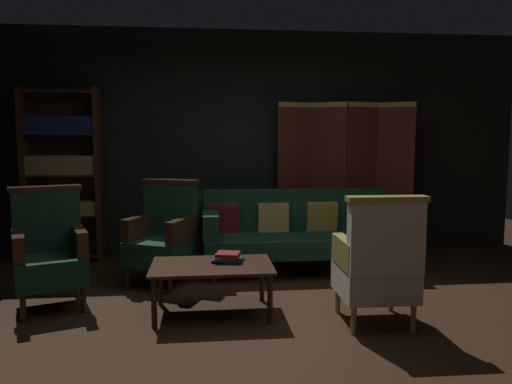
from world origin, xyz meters
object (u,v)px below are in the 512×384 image
bookshelf (63,170)px  potted_plant (181,217)px  coffee_table (212,270)px  armchair_wing_left (49,251)px  folding_screen (345,176)px  book_red_leather (228,254)px  armchair_wing_right (163,235)px  book_green_cloth (228,257)px  velvet_couch (299,229)px  book_navy_cloth (228,260)px  armchair_gilt_accent (378,264)px

bookshelf → potted_plant: size_ratio=2.20×
coffee_table → armchair_wing_left: armchair_wing_left is taller
folding_screen → book_red_leather: 2.49m
coffee_table → armchair_wing_right: 1.06m
armchair_wing_right → potted_plant: 0.87m
armchair_wing_left → book_red_leather: 1.56m
bookshelf → armchair_wing_left: size_ratio=1.97×
folding_screen → potted_plant: folding_screen is taller
bookshelf → armchair_wing_right: 1.75m
bookshelf → book_green_cloth: bookshelf is taller
coffee_table → potted_plant: size_ratio=1.08×
folding_screen → armchair_wing_left: size_ratio=1.83×
armchair_wing_right → book_green_cloth: bearing=-54.7°
velvet_couch → coffee_table: bearing=-127.4°
armchair_wing_right → book_navy_cloth: (0.61, -0.86, -0.06)m
armchair_wing_left → velvet_couch: bearing=21.6°
bookshelf → armchair_wing_left: (0.32, -1.68, -0.59)m
velvet_couch → book_navy_cloth: size_ratio=8.77×
bookshelf → velvet_couch: 2.87m
bookshelf → armchair_wing_left: bookshelf is taller
velvet_couch → armchair_wing_left: size_ratio=2.04×
armchair_wing_left → armchair_wing_right: 1.10m
book_green_cloth → book_red_leather: (0.00, 0.00, 0.03)m
velvet_couch → armchair_gilt_accent: 1.70m
book_red_leather → book_green_cloth: bearing=0.0°
armchair_wing_right → book_navy_cloth: 1.06m
velvet_couch → book_green_cloth: bearing=-125.0°
book_navy_cloth → book_green_cloth: 0.03m
armchair_wing_left → bookshelf: bearing=100.7°
bookshelf → armchair_wing_left: bearing=-79.3°
potted_plant → book_green_cloth: potted_plant is taller
velvet_couch → book_navy_cloth: (-0.85, -1.21, -0.02)m
coffee_table → book_navy_cloth: bearing=29.8°
coffee_table → book_navy_cloth: size_ratio=4.14×
book_navy_cloth → book_red_leather: bearing=0.0°
armchair_wing_right → book_red_leather: bearing=-54.7°
book_green_cloth → book_navy_cloth: bearing=0.0°
coffee_table → book_navy_cloth: book_navy_cloth is taller
folding_screen → book_red_leather: folding_screen is taller
armchair_gilt_accent → folding_screen: bearing=80.0°
folding_screen → armchair_wing_left: folding_screen is taller
bookshelf → potted_plant: 1.50m
book_green_cloth → velvet_couch: bearing=55.0°
book_navy_cloth → bookshelf: bearing=133.6°
folding_screen → book_green_cloth: (-1.55, -1.88, -0.53)m
velvet_couch → coffee_table: velvet_couch is taller
book_green_cloth → armchair_wing_left: bearing=170.2°
book_green_cloth → bookshelf: bearing=133.6°
potted_plant → book_navy_cloth: bearing=-74.6°
velvet_couch → armchair_gilt_accent: size_ratio=2.04×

